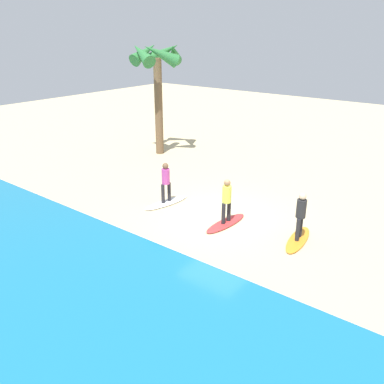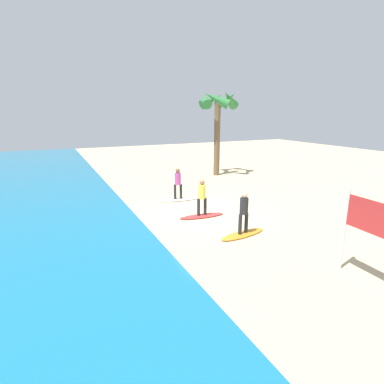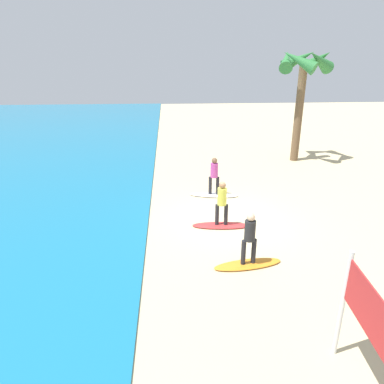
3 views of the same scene
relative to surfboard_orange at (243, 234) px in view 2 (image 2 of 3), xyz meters
name	(u,v)px [view 2 (image 2 of 3)]	position (x,y,z in m)	size (l,w,h in m)	color
ground_plane	(203,213)	(3.07, 0.11, -0.04)	(60.00, 60.00, 0.00)	#CCB789
surfboard_orange	(243,234)	(0.00, 0.00, 0.00)	(2.10, 0.56, 0.09)	orange
surfer_orange	(244,210)	(0.00, 0.00, 0.99)	(0.32, 0.46, 1.64)	#232328
surfboard_red	(202,216)	(2.59, 0.45, 0.00)	(2.10, 0.56, 0.09)	red
surfer_red	(202,195)	(2.59, 0.45, 0.99)	(0.32, 0.46, 1.64)	#232328
surfboard_white	(178,199)	(5.53, 0.37, 0.00)	(2.10, 0.56, 0.09)	white
surfer_white	(178,181)	(5.53, 0.37, 0.99)	(0.32, 0.46, 1.64)	#232328
palm_tree	(218,107)	(10.64, -4.88, 4.87)	(2.88, 3.03, 6.14)	brown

